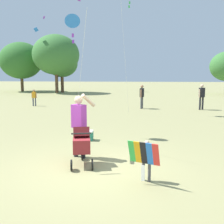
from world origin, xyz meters
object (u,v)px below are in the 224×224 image
Objects in this scene: person_sitting_far at (202,95)px; stroller at (82,142)px; cooler_box at (87,135)px; child_with_butterfly_kite at (146,156)px; kite_adult_black at (73,22)px; person_adult_flyer at (79,121)px; person_red_shirt at (34,96)px; person_couple_left at (142,95)px.

stroller is at bearing -117.75° from person_sitting_far.
stroller is 12.31m from person_sitting_far.
stroller is 2.61m from cooler_box.
stroller reaches higher than child_with_butterfly_kite.
kite_adult_black reaches higher than person_sitting_far.
cooler_box is at bearing -126.02° from person_sitting_far.
person_red_shirt is at bearing 116.56° from person_adult_flyer.
child_with_butterfly_kite is at bearing -91.19° from person_couple_left.
person_adult_flyer is 11.86m from person_sitting_far.
person_sitting_far reaches higher than person_couple_left.
stroller is at bearing -63.90° from person_red_shirt.
kite_adult_black is 4.20m from cooler_box.
person_adult_flyer is (-1.82, 1.59, 0.48)m from child_with_butterfly_kite.
person_sitting_far is (5.92, 10.28, -0.10)m from person_adult_flyer.
person_adult_flyer is at bearing 138.88° from child_with_butterfly_kite.
person_couple_left is at bearing 75.48° from cooler_box.
person_adult_flyer reaches higher than person_sitting_far.
person_sitting_far is 3.70× the size of cooler_box.
person_couple_left is (-3.85, 0.20, -0.04)m from person_sitting_far.
person_red_shirt is at bearing 174.32° from person_couple_left.
child_with_butterfly_kite is 0.52× the size of person_adult_flyer.
person_adult_flyer is at bearing -101.17° from person_couple_left.
person_red_shirt is 2.65× the size of cooler_box.
stroller is 2.49× the size of cooler_box.
person_adult_flyer is 12.57m from person_red_shirt.
person_adult_flyer reaches higher than stroller.
person_adult_flyer is 1.17× the size of person_couple_left.
child_with_butterfly_kite is 0.81× the size of person_red_shirt.
stroller is 0.94× the size of person_red_shirt.
person_sitting_far reaches higher than child_with_butterfly_kite.
stroller is at bearing 149.08° from child_with_butterfly_kite.
kite_adult_black is (-0.76, 2.76, 3.18)m from person_adult_flyer.
kite_adult_black reaches higher than person_red_shirt.
cooler_box is (-2.21, -8.53, -0.76)m from person_couple_left.
person_couple_left is (2.07, 10.48, -0.14)m from person_adult_flyer.
child_with_butterfly_kite is 6.24m from kite_adult_black.
child_with_butterfly_kite is at bearing -59.90° from person_red_shirt.
person_adult_flyer reaches higher than child_with_butterfly_kite.
person_couple_left is at bearing 78.83° from person_adult_flyer.
stroller is (0.19, -0.61, -0.47)m from person_adult_flyer.
child_with_butterfly_kite is 1.90m from stroller.
person_red_shirt is (-5.81, 11.85, 0.09)m from stroller.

